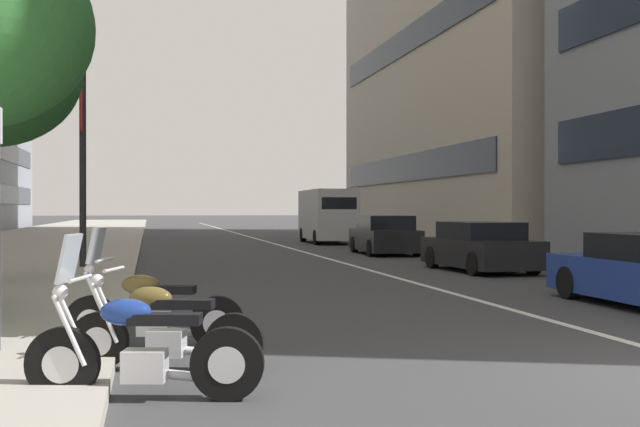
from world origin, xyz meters
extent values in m
cube|color=#A39E93|center=(30.00, 11.25, 0.07)|extent=(160.00, 9.81, 0.15)
cube|color=silver|center=(35.00, 0.00, 0.00)|extent=(110.00, 0.16, 0.01)
cylinder|color=black|center=(0.47, 6.75, 0.33)|extent=(0.26, 0.67, 0.66)
cylinder|color=silver|center=(0.47, 6.75, 0.33)|extent=(0.20, 0.35, 0.33)
cylinder|color=black|center=(0.14, 5.32, 0.33)|extent=(0.26, 0.67, 0.66)
cylinder|color=silver|center=(0.14, 5.32, 0.33)|extent=(0.20, 0.35, 0.33)
cube|color=silver|center=(0.30, 6.03, 0.31)|extent=(0.34, 0.43, 0.28)
cube|color=black|center=(0.26, 5.86, 0.73)|extent=(0.36, 0.67, 0.10)
ellipsoid|color=navy|center=(0.34, 6.20, 0.79)|extent=(0.34, 0.50, 0.24)
cylinder|color=silver|center=(0.38, 6.69, 0.63)|extent=(0.11, 0.32, 0.64)
cylinder|color=silver|center=(0.52, 6.66, 0.63)|extent=(0.11, 0.32, 0.64)
cylinder|color=silver|center=(0.43, 6.60, 1.09)|extent=(0.59, 0.17, 0.04)
sphere|color=silver|center=(0.47, 6.77, 0.97)|extent=(0.14, 0.14, 0.14)
cube|color=#B2BCC6|center=(0.45, 6.69, 1.27)|extent=(0.46, 0.21, 0.44)
cylinder|color=silver|center=(0.38, 5.73, 0.20)|extent=(0.24, 0.69, 0.16)
cylinder|color=black|center=(1.79, 6.51, 0.31)|extent=(0.29, 0.63, 0.62)
cylinder|color=silver|center=(1.79, 6.51, 0.31)|extent=(0.21, 0.33, 0.31)
cylinder|color=black|center=(1.37, 5.12, 0.31)|extent=(0.29, 0.63, 0.62)
cylinder|color=silver|center=(1.37, 5.12, 0.31)|extent=(0.21, 0.33, 0.31)
cube|color=silver|center=(1.58, 5.82, 0.29)|extent=(0.36, 0.44, 0.28)
cube|color=black|center=(1.53, 5.65, 0.71)|extent=(0.39, 0.68, 0.10)
ellipsoid|color=brown|center=(1.63, 5.98, 0.77)|extent=(0.36, 0.51, 0.24)
cylinder|color=silver|center=(1.70, 6.46, 0.61)|extent=(0.13, 0.32, 0.64)
cylinder|color=silver|center=(1.83, 6.42, 0.61)|extent=(0.13, 0.32, 0.64)
cylinder|color=silver|center=(1.74, 6.36, 1.07)|extent=(0.59, 0.21, 0.04)
sphere|color=silver|center=(1.79, 6.53, 0.95)|extent=(0.14, 0.14, 0.14)
cylinder|color=silver|center=(1.63, 5.51, 0.19)|extent=(0.28, 0.68, 0.16)
cylinder|color=black|center=(3.13, 6.69, 0.33)|extent=(0.28, 0.66, 0.65)
cylinder|color=silver|center=(3.13, 6.69, 0.33)|extent=(0.21, 0.35, 0.33)
cylinder|color=black|center=(2.73, 5.19, 0.33)|extent=(0.28, 0.66, 0.65)
cylinder|color=silver|center=(2.73, 5.19, 0.33)|extent=(0.21, 0.35, 0.33)
cube|color=silver|center=(2.93, 5.94, 0.31)|extent=(0.35, 0.43, 0.28)
cube|color=black|center=(2.88, 5.76, 0.73)|extent=(0.38, 0.68, 0.10)
ellipsoid|color=brown|center=(2.97, 6.10, 0.79)|extent=(0.35, 0.51, 0.24)
cylinder|color=silver|center=(3.04, 6.63, 0.63)|extent=(0.12, 0.32, 0.64)
cylinder|color=silver|center=(3.18, 6.59, 0.63)|extent=(0.12, 0.32, 0.64)
cylinder|color=silver|center=(3.09, 6.53, 1.09)|extent=(0.59, 0.19, 0.04)
sphere|color=silver|center=(3.13, 6.70, 0.97)|extent=(0.14, 0.14, 0.14)
cube|color=#B2BCC6|center=(3.11, 6.63, 1.27)|extent=(0.46, 0.23, 0.44)
cylinder|color=silver|center=(2.99, 5.63, 0.20)|extent=(0.26, 0.69, 0.16)
cylinder|color=black|center=(6.75, -1.79, 0.31)|extent=(0.62, 0.23, 0.62)
cube|color=black|center=(13.35, -2.87, 0.52)|extent=(4.22, 2.00, 0.73)
cube|color=black|center=(13.34, -2.87, 1.12)|extent=(2.32, 1.77, 0.47)
cylinder|color=black|center=(14.68, -1.99, 0.31)|extent=(0.63, 0.25, 0.62)
cylinder|color=black|center=(14.75, -3.63, 0.31)|extent=(0.63, 0.25, 0.62)
cylinder|color=black|center=(11.95, -2.11, 0.31)|extent=(0.63, 0.25, 0.62)
cylinder|color=black|center=(12.02, -3.76, 0.31)|extent=(0.63, 0.25, 0.62)
cube|color=black|center=(21.67, -2.65, 0.54)|extent=(4.39, 2.03, 0.79)
cube|color=black|center=(21.52, -2.65, 1.20)|extent=(2.47, 1.80, 0.52)
cylinder|color=black|center=(23.13, -1.88, 0.31)|extent=(0.63, 0.25, 0.62)
cylinder|color=black|center=(23.05, -3.56, 0.31)|extent=(0.63, 0.25, 0.62)
cylinder|color=black|center=(20.29, -1.75, 0.31)|extent=(0.63, 0.25, 0.62)
cylinder|color=black|center=(20.21, -3.43, 0.31)|extent=(0.63, 0.25, 0.62)
cube|color=#B7B7BC|center=(31.55, -2.68, 1.43)|extent=(5.61, 2.10, 2.43)
cube|color=black|center=(28.78, -2.63, 1.97)|extent=(0.07, 1.67, 0.56)
cylinder|color=black|center=(33.46, -1.83, 0.36)|extent=(0.73, 0.27, 0.72)
cylinder|color=black|center=(33.42, -3.61, 0.36)|extent=(0.73, 0.27, 0.72)
cylinder|color=black|center=(29.67, -1.75, 0.36)|extent=(0.73, 0.27, 0.72)
cylinder|color=black|center=(29.64, -3.54, 0.36)|extent=(0.73, 0.27, 0.72)
cylinder|color=#232326|center=(15.34, 7.74, 4.42)|extent=(0.18, 0.18, 8.55)
cube|color=#B21E23|center=(14.99, 7.74, 4.32)|extent=(0.56, 0.03, 1.10)
cube|color=#B21E23|center=(15.69, 7.74, 4.32)|extent=(0.56, 0.03, 1.10)
cube|color=#232D3D|center=(36.45, -8.31, 4.03)|extent=(24.70, 0.08, 1.50)
cube|color=#232D3D|center=(36.45, -8.31, 11.26)|extent=(24.70, 0.08, 1.50)
cube|color=#232D3D|center=(57.94, 17.12, 2.87)|extent=(30.50, 0.08, 1.50)
cube|color=#232D3D|center=(57.94, 17.12, 6.31)|extent=(30.50, 0.08, 1.50)
cube|color=#232D3D|center=(57.94, 17.12, 9.74)|extent=(30.50, 0.08, 1.50)
cube|color=#232D3D|center=(57.94, 17.12, 13.17)|extent=(30.50, 0.08, 1.50)
cube|color=#232D3D|center=(57.94, 17.12, 16.60)|extent=(30.50, 0.08, 1.50)
camera|label=1|loc=(-6.92, 6.00, 1.71)|focal=44.54mm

